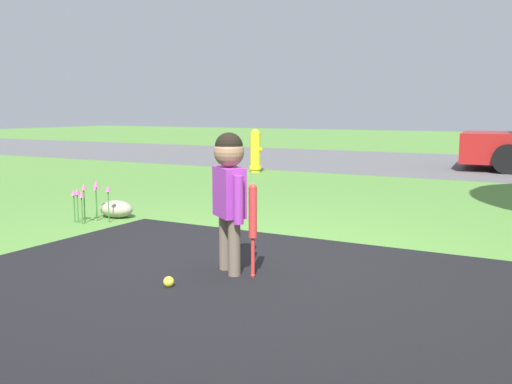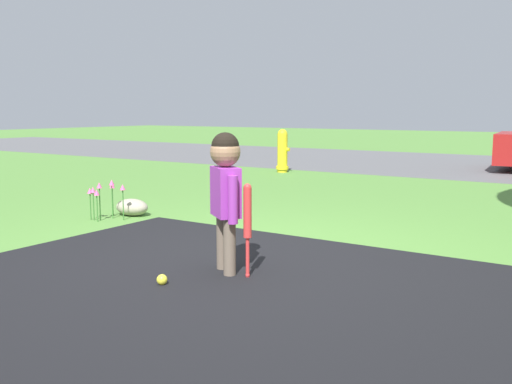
{
  "view_description": "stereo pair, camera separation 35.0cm",
  "coord_description": "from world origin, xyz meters",
  "px_view_note": "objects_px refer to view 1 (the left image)",
  "views": [
    {
      "loc": [
        2.14,
        -3.79,
        1.18
      ],
      "look_at": [
        0.02,
        0.07,
        0.55
      ],
      "focal_mm": 40.0,
      "sensor_mm": 36.0,
      "label": 1
    },
    {
      "loc": [
        2.44,
        -3.61,
        1.18
      ],
      "look_at": [
        0.02,
        0.07,
        0.55
      ],
      "focal_mm": 40.0,
      "sensor_mm": 36.0,
      "label": 2
    }
  ],
  "objects_px": {
    "baseball_bat": "(253,217)",
    "fire_hydrant": "(255,151)",
    "sports_ball": "(169,282)",
    "child": "(229,183)"
  },
  "relations": [
    {
      "from": "baseball_bat",
      "to": "fire_hydrant",
      "type": "distance_m",
      "value": 7.01
    },
    {
      "from": "child",
      "to": "baseball_bat",
      "type": "xyz_separation_m",
      "value": [
        0.21,
        -0.02,
        -0.23
      ]
    },
    {
      "from": "sports_ball",
      "to": "fire_hydrant",
      "type": "relative_size",
      "value": 0.09
    },
    {
      "from": "fire_hydrant",
      "to": "child",
      "type": "bearing_deg",
      "value": -62.71
    },
    {
      "from": "child",
      "to": "sports_ball",
      "type": "xyz_separation_m",
      "value": [
        -0.18,
        -0.49,
        -0.63
      ]
    },
    {
      "from": "sports_ball",
      "to": "fire_hydrant",
      "type": "distance_m",
      "value": 7.26
    },
    {
      "from": "baseball_bat",
      "to": "sports_ball",
      "type": "relative_size",
      "value": 9.19
    },
    {
      "from": "baseball_bat",
      "to": "fire_hydrant",
      "type": "xyz_separation_m",
      "value": [
        -3.37,
        6.15,
        -0.03
      ]
    },
    {
      "from": "child",
      "to": "fire_hydrant",
      "type": "distance_m",
      "value": 6.89
    },
    {
      "from": "fire_hydrant",
      "to": "sports_ball",
      "type": "bearing_deg",
      "value": -65.76
    }
  ]
}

